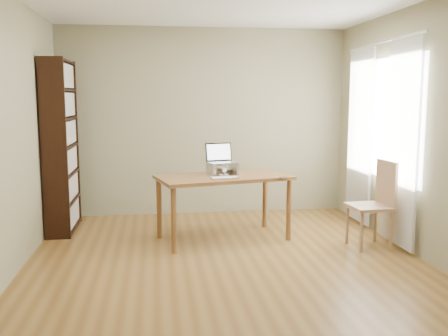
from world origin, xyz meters
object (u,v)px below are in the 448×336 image
Objects in this scene: laptop at (222,158)px; chair at (376,201)px; desk at (224,183)px; keyboard at (225,178)px; bookshelf at (61,146)px; cat at (220,168)px.

laptop is 1.80m from chair.
keyboard is (-0.02, -0.22, 0.10)m from desk.
bookshelf is 1.99m from cat.
chair is at bearing -32.29° from desk.
bookshelf is 3.78m from chair.
keyboard is (1.90, -0.89, -0.29)m from bookshelf.
laptop is 0.40m from keyboard.
cat is (1.89, -0.56, -0.23)m from bookshelf.
chair is at bearing -19.10° from bookshelf.
bookshelf is 5.73× the size of laptop.
cat is at bearing 154.16° from chair.
desk is at bearing 157.29° from chair.
keyboard is at bearing -108.46° from desk.
cat is 0.52× the size of chair.
cat reaches higher than desk.
cat is 1.79m from chair.
chair reaches higher than cat.
laptop reaches higher than chair.
desk is 1.71m from chair.
desk is 0.20m from cat.
chair is at bearing -28.41° from cat.
bookshelf is at bearing 148.41° from keyboard.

